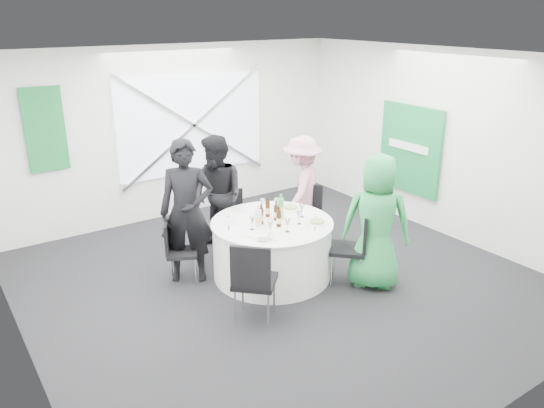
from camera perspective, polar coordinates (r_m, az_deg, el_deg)
floor at (r=6.90m, az=0.95°, el=-8.29°), size 6.00×6.00×0.00m
ceiling at (r=6.09m, az=1.11°, el=15.56°), size 6.00×6.00×0.00m
wall_back at (r=8.89m, az=-10.36°, el=7.56°), size 6.00×0.00×6.00m
wall_front at (r=4.45m, az=24.22°, el=-6.87°), size 6.00×0.00×6.00m
wall_left at (r=5.31m, az=-26.40°, el=-2.86°), size 0.00×6.00×6.00m
wall_right at (r=8.40m, az=18.04°, el=6.17°), size 0.00×6.00×6.00m
window_panel at (r=8.96m, az=-8.53°, el=8.41°), size 2.60×0.03×1.60m
window_brace_a at (r=8.92m, az=-8.41°, el=8.37°), size 2.63×0.05×1.84m
window_brace_b at (r=8.92m, az=-8.41°, el=8.37°), size 2.63×0.05×1.84m
green_banner at (r=8.19m, az=-23.23°, el=7.35°), size 0.55×0.04×1.20m
green_sign at (r=8.77m, az=14.59°, el=5.72°), size 0.05×1.20×1.40m
banquet_table at (r=6.88m, az=0.00°, el=-4.85°), size 1.56×1.56×0.76m
chair_back at (r=7.77m, az=-4.05°, el=-1.11°), size 0.41×0.41×0.82m
chair_back_left at (r=6.79m, az=-10.31°, el=-4.59°), size 0.51×0.50×0.83m
chair_back_right at (r=7.84m, az=3.79°, el=-0.61°), size 0.55×0.55×0.88m
chair_front_right at (r=6.71m, az=8.92°, el=-4.13°), size 0.61×0.61×0.95m
chair_front_left at (r=5.75m, az=-2.06°, el=-7.86°), size 0.64×0.64×1.00m
person_man_back_left at (r=6.69m, az=-9.16°, el=-0.82°), size 0.80×0.72×1.85m
person_man_back at (r=7.43m, az=-5.88°, el=0.87°), size 0.61×0.90×1.70m
person_woman_pink at (r=7.87m, az=3.22°, el=1.63°), size 1.11×0.98×1.59m
person_woman_green at (r=6.59m, az=11.16°, el=-1.93°), size 0.97×0.97×1.70m
plate_back at (r=7.11m, az=-2.37°, el=-0.62°), size 0.27×0.27×0.01m
plate_back_left at (r=6.73m, az=-4.33°, el=-1.90°), size 0.27×0.27×0.01m
plate_back_right at (r=7.16m, az=2.05°, el=-0.40°), size 0.29×0.29×0.04m
plate_front_right at (r=6.70m, az=4.86°, el=-1.95°), size 0.28×0.28×0.04m
plate_front_left at (r=6.29m, az=-1.11°, el=-3.48°), size 0.25×0.25×0.01m
napkin at (r=6.21m, az=-0.91°, el=-3.45°), size 0.21×0.21×0.05m
beer_bottle_a at (r=6.62m, az=-1.17°, el=-1.32°), size 0.06×0.06×0.27m
beer_bottle_b at (r=6.86m, az=-0.47°, el=-0.55°), size 0.06×0.06×0.27m
beer_bottle_c at (r=6.75m, az=0.44°, el=-0.96°), size 0.06×0.06×0.26m
beer_bottle_d at (r=6.55m, az=0.73°, el=-1.62°), size 0.06×0.06×0.26m
green_water_bottle at (r=6.79m, az=0.95°, el=-0.49°), size 0.08×0.08×0.33m
clear_water_bottle at (r=6.57m, az=-1.48°, el=-1.51°), size 0.08×0.08×0.27m
wine_glass_a at (r=6.45m, az=-2.16°, el=-1.73°), size 0.07×0.07×0.17m
wine_glass_b at (r=7.04m, az=-1.02°, el=0.20°), size 0.07×0.07×0.17m
wine_glass_c at (r=6.85m, az=3.25°, el=-0.42°), size 0.07×0.07×0.17m
wine_glass_d at (r=6.29m, az=-0.17°, el=-2.31°), size 0.07×0.07×0.17m
wine_glass_e at (r=6.38m, az=1.66°, el=-1.97°), size 0.07×0.07×0.17m
wine_glass_f at (r=7.06m, az=0.49°, el=0.25°), size 0.07×0.07×0.17m
wine_glass_g at (r=6.62m, az=2.97°, el=-1.15°), size 0.07×0.07×0.17m
fork_a at (r=7.16m, az=2.78°, el=-0.52°), size 0.10×0.13×0.01m
knife_a at (r=7.26m, az=0.49°, el=-0.20°), size 0.09×0.13×0.01m
fork_b at (r=6.27m, az=-2.63°, el=-3.60°), size 0.11×0.12×0.01m
knife_b at (r=6.20m, az=-0.04°, el=-3.89°), size 0.10×0.13×0.01m
fork_c at (r=6.86m, az=-4.71°, el=-1.52°), size 0.09×0.14×0.01m
knife_c at (r=6.55m, az=-4.69°, el=-2.59°), size 0.09×0.14×0.01m
fork_d at (r=7.24m, az=-1.41°, el=-0.27°), size 0.15×0.02×0.01m
knife_d at (r=7.11m, az=-3.34°, el=-0.69°), size 0.15×0.03×0.01m
fork_e at (r=6.53m, az=4.63°, el=-2.65°), size 0.11×0.12×0.01m
knife_e at (r=6.84m, az=4.77°, el=-1.60°), size 0.11×0.12×0.01m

